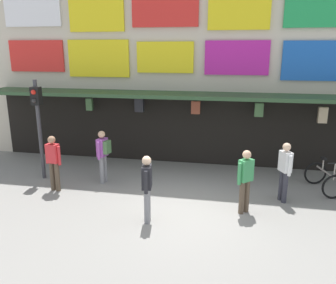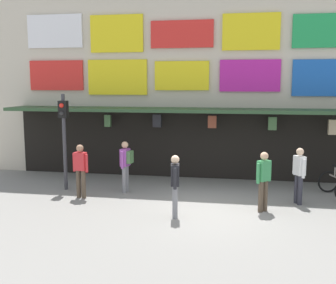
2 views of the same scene
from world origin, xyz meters
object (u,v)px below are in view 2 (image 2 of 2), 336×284
pedestrian_in_green (81,168)px  pedestrian_in_yellow (126,163)px  pedestrian_in_white (175,183)px  pedestrian_in_blue (264,178)px  traffic_light_near (64,126)px  pedestrian_in_purple (299,173)px

pedestrian_in_green → pedestrian_in_yellow: same height
pedestrian_in_white → pedestrian_in_yellow: 2.97m
pedestrian_in_green → pedestrian_in_yellow: 1.49m
pedestrian_in_white → pedestrian_in_blue: 2.50m
pedestrian_in_blue → pedestrian_in_green: 5.51m
traffic_light_near → pedestrian_in_purple: traffic_light_near is taller
pedestrian_in_purple → pedestrian_in_yellow: bearing=175.9°
traffic_light_near → pedestrian_in_yellow: (2.10, 0.01, -1.16)m
pedestrian_in_purple → pedestrian_in_blue: bearing=-139.6°
pedestrian_in_blue → pedestrian_in_yellow: size_ratio=1.00×
pedestrian_in_white → pedestrian_in_blue: same height
pedestrian_in_white → pedestrian_in_blue: bearing=21.7°
traffic_light_near → pedestrian_in_green: 1.72m
traffic_light_near → pedestrian_in_green: bearing=-44.2°
traffic_light_near → pedestrian_in_blue: 6.63m
pedestrian_in_green → pedestrian_in_purple: bearing=4.3°
pedestrian_in_white → pedestrian_in_purple: size_ratio=1.00×
pedestrian_in_green → pedestrian_in_yellow: bearing=36.3°
pedestrian_in_white → traffic_light_near: bearing=151.5°
pedestrian_in_purple → pedestrian_in_blue: 1.40m
pedestrian_in_purple → pedestrian_in_green: size_ratio=1.00×
pedestrian_in_green → pedestrian_in_blue: bearing=-4.3°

